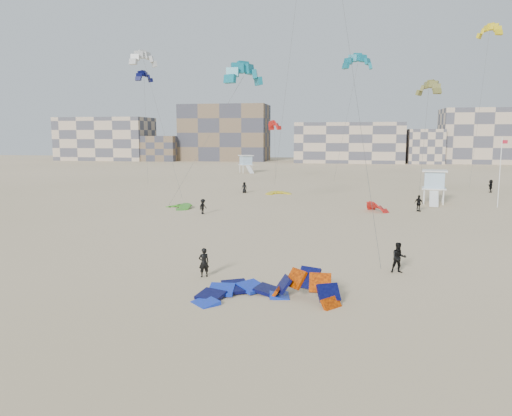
% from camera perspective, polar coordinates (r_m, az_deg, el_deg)
% --- Properties ---
extents(ground, '(320.00, 320.00, 0.00)m').
position_cam_1_polar(ground, '(29.19, -10.22, -8.48)').
color(ground, beige).
rests_on(ground, ground).
extents(kite_ground_blue, '(6.27, 6.37, 1.75)m').
position_cam_1_polar(kite_ground_blue, '(26.49, -1.77, -10.11)').
color(kite_ground_blue, '#1225E3').
rests_on(kite_ground_blue, ground).
extents(kite_ground_orange, '(4.89, 4.84, 3.74)m').
position_cam_1_polar(kite_ground_orange, '(26.02, 5.54, -10.49)').
color(kite_ground_orange, '#FF5600').
rests_on(kite_ground_orange, ground).
extents(kite_ground_green, '(5.38, 5.37, 1.75)m').
position_cam_1_polar(kite_ground_green, '(58.24, -8.84, -0.01)').
color(kite_ground_green, green).
rests_on(kite_ground_green, ground).
extents(kite_ground_red_far, '(4.11, 4.07, 2.98)m').
position_cam_1_polar(kite_ground_red_far, '(56.71, 13.62, -0.38)').
color(kite_ground_red_far, red).
rests_on(kite_ground_red_far, ground).
extents(kite_ground_yellow, '(4.37, 4.47, 1.04)m').
position_cam_1_polar(kite_ground_yellow, '(71.36, 2.58, 1.61)').
color(kite_ground_yellow, gold).
rests_on(kite_ground_yellow, ground).
extents(kitesurfer_main, '(0.77, 0.71, 1.76)m').
position_cam_1_polar(kitesurfer_main, '(29.94, -5.98, -6.21)').
color(kitesurfer_main, black).
rests_on(kitesurfer_main, ground).
extents(kitesurfer_b, '(1.03, 0.87, 1.89)m').
position_cam_1_polar(kitesurfer_b, '(31.85, 16.00, -5.49)').
color(kitesurfer_b, black).
rests_on(kitesurfer_b, ground).
extents(kitesurfer_c, '(0.97, 1.20, 1.62)m').
position_cam_1_polar(kitesurfer_c, '(53.45, -6.08, 0.17)').
color(kitesurfer_c, black).
rests_on(kitesurfer_c, ground).
extents(kitesurfer_d, '(1.09, 1.05, 1.82)m').
position_cam_1_polar(kitesurfer_d, '(57.77, 18.12, 0.52)').
color(kitesurfer_d, black).
rests_on(kitesurfer_d, ground).
extents(kitesurfer_e, '(0.78, 0.51, 1.59)m').
position_cam_1_polar(kitesurfer_e, '(72.53, -1.34, 2.36)').
color(kitesurfer_e, black).
rests_on(kitesurfer_e, ground).
extents(kitesurfer_f, '(0.79, 1.80, 1.88)m').
position_cam_1_polar(kitesurfer_f, '(80.79, 25.24, 2.28)').
color(kitesurfer_f, black).
rests_on(kitesurfer_f, ground).
extents(kite_fly_teal_a, '(10.70, 5.67, 14.53)m').
position_cam_1_polar(kite_fly_teal_a, '(50.87, -1.37, 14.89)').
color(kite_fly_teal_a, teal).
rests_on(kite_fly_teal_a, ground).
extents(kite_fly_grey, '(9.38, 8.74, 18.03)m').
position_cam_1_polar(kite_fly_grey, '(67.40, -12.72, 16.18)').
color(kite_fly_grey, white).
rests_on(kite_fly_grey, ground).
extents(kite_fly_olive, '(4.24, 4.22, 13.50)m').
position_cam_1_polar(kite_fly_olive, '(58.68, 19.14, 12.71)').
color(kite_fly_olive, olive).
rests_on(kite_fly_olive, ground).
extents(kite_fly_yellow, '(5.06, 5.80, 23.26)m').
position_cam_1_polar(kite_fly_yellow, '(81.98, 25.12, 17.78)').
color(kite_fly_yellow, gold).
rests_on(kite_fly_yellow, ground).
extents(kite_fly_navy, '(5.22, 9.34, 17.65)m').
position_cam_1_polar(kite_fly_navy, '(84.10, -12.67, 14.36)').
color(kite_fly_navy, '#090D47').
rests_on(kite_fly_navy, ground).
extents(kite_fly_teal_b, '(6.11, 5.64, 20.27)m').
position_cam_1_polar(kite_fly_teal_b, '(83.24, 11.58, 15.93)').
color(kite_fly_teal_b, teal).
rests_on(kite_fly_teal_b, ground).
extents(kite_fly_red, '(4.65, 7.18, 10.33)m').
position_cam_1_polar(kite_fly_red, '(91.41, 2.12, 9.33)').
color(kite_fly_red, red).
rests_on(kite_fly_red, ground).
extents(lifeguard_tower_near, '(3.28, 5.83, 4.11)m').
position_cam_1_polar(lifeguard_tower_near, '(64.97, 19.68, 2.27)').
color(lifeguard_tower_near, white).
rests_on(lifeguard_tower_near, ground).
extents(lifeguard_tower_far, '(3.81, 5.88, 3.91)m').
position_cam_1_polar(lifeguard_tower_far, '(111.02, -1.16, 5.04)').
color(lifeguard_tower_far, white).
rests_on(lifeguard_tower_far, ground).
extents(flagpole, '(0.66, 0.10, 8.10)m').
position_cam_1_polar(flagpole, '(64.15, 26.12, 3.82)').
color(flagpole, white).
rests_on(flagpole, ground).
extents(condo_west_a, '(30.00, 15.00, 14.00)m').
position_cam_1_polar(condo_west_a, '(175.42, -16.80, 7.57)').
color(condo_west_a, '#C3AB8F').
rests_on(condo_west_a, ground).
extents(condo_west_b, '(28.00, 14.00, 18.00)m').
position_cam_1_polar(condo_west_b, '(165.02, -3.58, 8.57)').
color(condo_west_b, brown).
rests_on(condo_west_b, ground).
extents(condo_mid, '(32.00, 16.00, 12.00)m').
position_cam_1_polar(condo_mid, '(156.10, 10.57, 7.36)').
color(condo_mid, '#C3AB8F').
rests_on(condo_mid, ground).
extents(condo_east, '(26.00, 14.00, 16.00)m').
position_cam_1_polar(condo_east, '(163.06, 24.91, 7.47)').
color(condo_east, '#C3AB8F').
rests_on(condo_east, ground).
extents(condo_fill_left, '(12.00, 10.00, 8.00)m').
position_cam_1_polar(condo_fill_left, '(165.43, -10.86, 6.71)').
color(condo_fill_left, brown).
rests_on(condo_fill_left, ground).
extents(condo_fill_right, '(10.00, 10.00, 10.00)m').
position_cam_1_polar(condo_fill_right, '(155.68, 18.74, 6.69)').
color(condo_fill_right, '#C3AB8F').
rests_on(condo_fill_right, ground).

